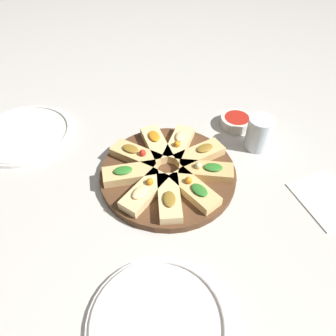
# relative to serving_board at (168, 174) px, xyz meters

# --- Properties ---
(ground_plane) EXTENTS (3.00, 3.00, 0.00)m
(ground_plane) POSITION_rel_serving_board_xyz_m (0.00, 0.00, -0.01)
(ground_plane) COLOR beige
(serving_board) EXTENTS (0.32, 0.32, 0.02)m
(serving_board) POSITION_rel_serving_board_xyz_m (0.00, 0.00, 0.00)
(serving_board) COLOR #51331E
(serving_board) RESTS_ON ground_plane
(focaccia_slice_0) EXTENTS (0.13, 0.08, 0.03)m
(focaccia_slice_0) POSITION_rel_serving_board_xyz_m (0.08, 0.03, 0.02)
(focaccia_slice_0) COLOR #E5C689
(focaccia_slice_0) RESTS_ON serving_board
(focaccia_slice_1) EXTENTS (0.10, 0.13, 0.03)m
(focaccia_slice_1) POSITION_rel_serving_board_xyz_m (0.05, 0.08, 0.02)
(focaccia_slice_1) COLOR #DBB775
(focaccia_slice_1) RESTS_ON serving_board
(focaccia_slice_2) EXTENTS (0.07, 0.13, 0.03)m
(focaccia_slice_2) POSITION_rel_serving_board_xyz_m (-0.02, 0.09, 0.02)
(focaccia_slice_2) COLOR #DBB775
(focaccia_slice_2) RESTS_ON serving_board
(focaccia_slice_3) EXTENTS (0.13, 0.11, 0.03)m
(focaccia_slice_3) POSITION_rel_serving_board_xyz_m (-0.07, 0.05, 0.02)
(focaccia_slice_3) COLOR #E5C689
(focaccia_slice_3) RESTS_ON serving_board
(focaccia_slice_4) EXTENTS (0.13, 0.05, 0.03)m
(focaccia_slice_4) POSITION_rel_serving_board_xyz_m (-0.09, -0.00, 0.02)
(focaccia_slice_4) COLOR #E5C689
(focaccia_slice_4) RESTS_ON serving_board
(focaccia_slice_5) EXTENTS (0.13, 0.11, 0.03)m
(focaccia_slice_5) POSITION_rel_serving_board_xyz_m (-0.07, -0.06, 0.02)
(focaccia_slice_5) COLOR #DBB775
(focaccia_slice_5) RESTS_ON serving_board
(focaccia_slice_6) EXTENTS (0.06, 0.13, 0.03)m
(focaccia_slice_6) POSITION_rel_serving_board_xyz_m (-0.01, -0.09, 0.02)
(focaccia_slice_6) COLOR tan
(focaccia_slice_6) RESTS_ON serving_board
(focaccia_slice_7) EXTENTS (0.10, 0.13, 0.03)m
(focaccia_slice_7) POSITION_rel_serving_board_xyz_m (0.04, -0.08, 0.02)
(focaccia_slice_7) COLOR #DBB775
(focaccia_slice_7) RESTS_ON serving_board
(focaccia_slice_8) EXTENTS (0.13, 0.09, 0.03)m
(focaccia_slice_8) POSITION_rel_serving_board_xyz_m (0.08, -0.03, 0.02)
(focaccia_slice_8) COLOR #E5C689
(focaccia_slice_8) RESTS_ON serving_board
(plate_left) EXTENTS (0.24, 0.24, 0.02)m
(plate_left) POSITION_rel_serving_board_xyz_m (-0.34, 0.03, -0.00)
(plate_left) COLOR white
(plate_left) RESTS_ON ground_plane
(plate_right) EXTENTS (0.25, 0.25, 0.02)m
(plate_right) POSITION_rel_serving_board_xyz_m (0.16, 0.38, -0.00)
(plate_right) COLOR white
(plate_right) RESTS_ON ground_plane
(water_glass) EXTENTS (0.06, 0.06, 0.09)m
(water_glass) POSITION_rel_serving_board_xyz_m (0.10, -0.23, 0.03)
(water_glass) COLOR silver
(water_glass) RESTS_ON ground_plane
(napkin_stack) EXTENTS (0.18, 0.16, 0.01)m
(napkin_stack) POSITION_rel_serving_board_xyz_m (-0.08, -0.35, -0.01)
(napkin_stack) COLOR white
(napkin_stack) RESTS_ON ground_plane
(dipping_bowl) EXTENTS (0.09, 0.09, 0.03)m
(dipping_bowl) POSITION_rel_serving_board_xyz_m (0.19, -0.19, 0.01)
(dipping_bowl) COLOR silver
(dipping_bowl) RESTS_ON ground_plane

